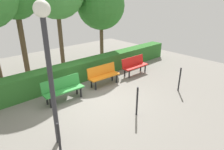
{
  "coord_description": "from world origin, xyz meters",
  "views": [
    {
      "loc": [
        4.0,
        5.29,
        3.63
      ],
      "look_at": [
        -1.12,
        -0.3,
        0.55
      ],
      "focal_mm": 31.3,
      "sensor_mm": 36.0,
      "label": 1
    }
  ],
  "objects_px": {
    "bench_green": "(63,88)",
    "lamp_post": "(47,51)",
    "bench_orange": "(103,74)",
    "bench_red": "(134,65)",
    "tree_near": "(101,6)"
  },
  "relations": [
    {
      "from": "bench_green",
      "to": "bench_orange",
      "type": "bearing_deg",
      "value": -176.61
    },
    {
      "from": "bench_orange",
      "to": "bench_red",
      "type": "bearing_deg",
      "value": -179.65
    },
    {
      "from": "bench_red",
      "to": "lamp_post",
      "type": "distance_m",
      "value": 5.89
    },
    {
      "from": "bench_red",
      "to": "tree_near",
      "type": "relative_size",
      "value": 0.33
    },
    {
      "from": "tree_near",
      "to": "lamp_post",
      "type": "height_order",
      "value": "tree_near"
    },
    {
      "from": "bench_orange",
      "to": "lamp_post",
      "type": "xyz_separation_m",
      "value": [
        3.23,
        1.98,
        2.02
      ]
    },
    {
      "from": "bench_green",
      "to": "lamp_post",
      "type": "bearing_deg",
      "value": 58.92
    },
    {
      "from": "bench_red",
      "to": "bench_green",
      "type": "bearing_deg",
      "value": 1.4
    },
    {
      "from": "tree_near",
      "to": "lamp_post",
      "type": "xyz_separation_m",
      "value": [
        5.34,
        4.6,
        -0.63
      ]
    },
    {
      "from": "bench_red",
      "to": "bench_orange",
      "type": "height_order",
      "value": "same"
    },
    {
      "from": "bench_orange",
      "to": "tree_near",
      "type": "height_order",
      "value": "tree_near"
    },
    {
      "from": "bench_red",
      "to": "tree_near",
      "type": "height_order",
      "value": "tree_near"
    },
    {
      "from": "bench_green",
      "to": "tree_near",
      "type": "height_order",
      "value": "tree_near"
    },
    {
      "from": "bench_green",
      "to": "lamp_post",
      "type": "relative_size",
      "value": 0.43
    },
    {
      "from": "bench_orange",
      "to": "bench_green",
      "type": "height_order",
      "value": "same"
    }
  ]
}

